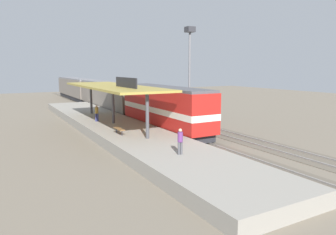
{
  "coord_description": "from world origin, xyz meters",
  "views": [
    {
      "loc": [
        -15.12,
        -30.22,
        6.43
      ],
      "look_at": [
        -1.38,
        -5.56,
        2.0
      ],
      "focal_mm": 33.77,
      "sensor_mm": 36.0,
      "label": 1
    }
  ],
  "objects": [
    {
      "name": "ground_plane",
      "position": [
        2.0,
        0.0,
        0.0
      ],
      "size": [
        120.0,
        120.0,
        0.0
      ],
      "primitive_type": "plane",
      "color": "#706656"
    },
    {
      "name": "track_near",
      "position": [
        0.0,
        0.0,
        0.03
      ],
      "size": [
        3.2,
        110.0,
        0.16
      ],
      "color": "#5F5649",
      "rests_on": "ground"
    },
    {
      "name": "track_far",
      "position": [
        4.6,
        0.0,
        0.03
      ],
      "size": [
        3.2,
        110.0,
        0.16
      ],
      "color": "#5F5649",
      "rests_on": "ground"
    },
    {
      "name": "platform",
      "position": [
        -4.6,
        0.0,
        0.45
      ],
      "size": [
        6.0,
        44.0,
        0.9
      ],
      "primitive_type": "cube",
      "color": "gray",
      "rests_on": "ground"
    },
    {
      "name": "station_canopy",
      "position": [
        -4.6,
        -0.09,
        4.53
      ],
      "size": [
        5.2,
        18.0,
        4.7
      ],
      "color": "#47474C",
      "rests_on": "platform"
    },
    {
      "name": "platform_bench",
      "position": [
        -6.0,
        -5.39,
        1.34
      ],
      "size": [
        0.44,
        1.7,
        0.5
      ],
      "color": "#333338",
      "rests_on": "platform"
    },
    {
      "name": "locomotive",
      "position": [
        0.0,
        -2.36,
        2.41
      ],
      "size": [
        2.93,
        14.43,
        4.44
      ],
      "color": "#28282D",
      "rests_on": "track_near"
    },
    {
      "name": "passenger_carriage_front",
      "position": [
        0.0,
        15.64,
        2.31
      ],
      "size": [
        2.9,
        20.0,
        4.24
      ],
      "color": "#28282D",
      "rests_on": "track_near"
    },
    {
      "name": "passenger_carriage_rear",
      "position": [
        0.0,
        36.44,
        2.31
      ],
      "size": [
        2.9,
        20.0,
        4.24
      ],
      "color": "#28282D",
      "rests_on": "track_near"
    },
    {
      "name": "freight_car",
      "position": [
        4.6,
        5.45,
        1.97
      ],
      "size": [
        2.8,
        12.0,
        3.54
      ],
      "color": "#28282D",
      "rests_on": "track_far"
    },
    {
      "name": "light_mast",
      "position": [
        7.8,
        5.08,
        8.4
      ],
      "size": [
        1.1,
        1.1,
        11.7
      ],
      "color": "slate",
      "rests_on": "ground"
    },
    {
      "name": "person_waiting",
      "position": [
        -4.8,
        -13.3,
        1.85
      ],
      "size": [
        0.34,
        0.34,
        1.71
      ],
      "color": "#4C4C51",
      "rests_on": "platform"
    },
    {
      "name": "person_walking",
      "position": [
        -5.74,
        1.93,
        1.85
      ],
      "size": [
        0.34,
        0.34,
        1.71
      ],
      "color": "navy",
      "rests_on": "platform"
    }
  ]
}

